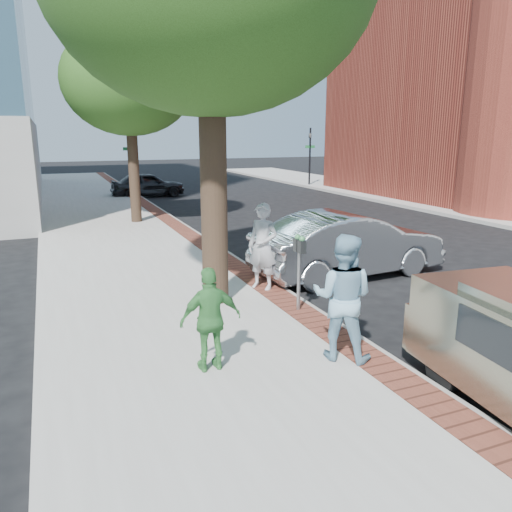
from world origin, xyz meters
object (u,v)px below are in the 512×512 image
person_gray (263,247)px  person_officer (343,297)px  parking_meter (299,257)px  bg_car (148,184)px  sedan_silver (349,244)px  person_green (211,319)px

person_gray → person_officer: 3.64m
person_gray → person_officer: size_ratio=0.98×
parking_meter → bg_car: size_ratio=0.37×
sedan_silver → person_gray: bearing=98.4°
person_officer → sedan_silver: person_officer is taller
sedan_silver → person_officer: bearing=141.7°
parking_meter → bg_car: (0.91, 19.99, -0.52)m
person_gray → bg_car: size_ratio=0.47×
person_green → sedan_silver: size_ratio=0.31×
sedan_silver → bg_car: (-1.57, 17.88, -0.12)m
parking_meter → person_officer: 2.13m
person_green → sedan_silver: (4.78, 3.83, -0.11)m
bg_car → parking_meter: bearing=176.6°
person_gray → sedan_silver: bearing=65.7°
person_gray → person_officer: bearing=-41.4°
parking_meter → person_green: person_green is taller
parking_meter → bg_car: bearing=87.4°
parking_meter → person_green: size_ratio=0.97×
parking_meter → person_gray: bearing=93.2°
person_green → person_gray: bearing=-123.6°
parking_meter → person_green: 2.88m
person_gray → sedan_silver: (2.57, 0.58, -0.29)m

